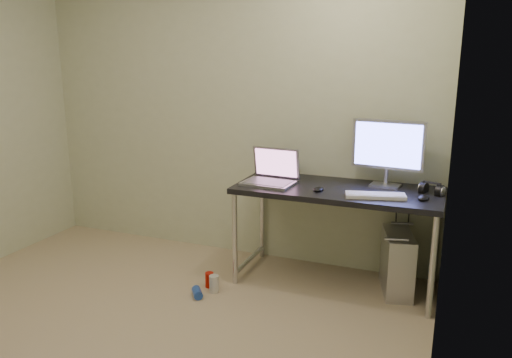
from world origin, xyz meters
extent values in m
plane|color=tan|center=(0.00, 0.00, 0.00)|extent=(3.50, 3.50, 0.00)
cube|color=beige|center=(0.00, 1.75, 1.25)|extent=(3.50, 0.02, 2.50)
cube|color=beige|center=(1.75, 0.00, 1.25)|extent=(0.02, 3.50, 2.50)
cube|color=black|center=(1.01, 1.43, 0.73)|extent=(1.48, 0.65, 0.04)
cylinder|color=silver|center=(0.31, 1.14, 0.35)|extent=(0.04, 0.04, 0.71)
cylinder|color=silver|center=(0.31, 1.71, 0.35)|extent=(0.04, 0.04, 0.71)
cylinder|color=silver|center=(1.71, 1.14, 0.35)|extent=(0.04, 0.04, 0.71)
cylinder|color=silver|center=(1.71, 1.71, 0.35)|extent=(0.04, 0.04, 0.71)
cylinder|color=silver|center=(0.31, 1.43, 0.08)|extent=(0.04, 0.57, 0.04)
cylinder|color=silver|center=(1.71, 1.43, 0.08)|extent=(0.04, 0.57, 0.04)
cube|color=#B0B0B4|center=(1.46, 1.46, 0.22)|extent=(0.29, 0.46, 0.45)
cylinder|color=#B5B6BD|center=(1.46, 1.28, 0.47)|extent=(0.16, 0.06, 0.02)
cylinder|color=#B5B6BD|center=(1.46, 1.64, 0.47)|extent=(0.16, 0.06, 0.02)
cylinder|color=black|center=(1.41, 1.70, 0.40)|extent=(0.01, 0.16, 0.69)
cylinder|color=black|center=(1.50, 1.68, 0.38)|extent=(0.02, 0.11, 0.71)
cylinder|color=#B20F03|center=(0.16, 1.01, 0.06)|extent=(0.07, 0.07, 0.11)
cylinder|color=silver|center=(0.23, 0.95, 0.06)|extent=(0.09, 0.09, 0.13)
cylinder|color=#244BB6|center=(0.15, 0.84, 0.03)|extent=(0.12, 0.13, 0.06)
cube|color=#B5B6BD|center=(0.50, 1.33, 0.76)|extent=(0.39, 0.29, 0.02)
cube|color=gray|center=(0.50, 1.33, 0.77)|extent=(0.34, 0.24, 0.00)
cube|color=gray|center=(0.51, 1.48, 0.89)|extent=(0.37, 0.08, 0.24)
cube|color=#724360|center=(0.51, 1.47, 0.89)|extent=(0.33, 0.06, 0.21)
cube|color=#B5B6BD|center=(1.32, 1.60, 0.76)|extent=(0.22, 0.17, 0.02)
cylinder|color=#B5B6BD|center=(1.32, 1.62, 0.82)|extent=(0.03, 0.03, 0.11)
cube|color=#B5B6BD|center=(1.32, 1.61, 1.06)|extent=(0.52, 0.09, 0.36)
cube|color=#565EDB|center=(1.32, 1.59, 1.06)|extent=(0.47, 0.05, 0.31)
cube|color=white|center=(1.30, 1.28, 0.76)|extent=(0.42, 0.22, 0.02)
ellipsoid|color=black|center=(1.61, 1.34, 0.77)|extent=(0.09, 0.13, 0.04)
ellipsoid|color=black|center=(0.90, 1.30, 0.77)|extent=(0.08, 0.12, 0.04)
cylinder|color=black|center=(1.59, 1.51, 0.78)|extent=(0.07, 0.10, 0.10)
cylinder|color=black|center=(1.71, 1.51, 0.78)|extent=(0.07, 0.10, 0.10)
cube|color=black|center=(1.65, 1.51, 0.83)|extent=(0.12, 0.06, 0.01)
cube|color=black|center=(0.40, 1.73, 0.85)|extent=(0.25, 0.13, 0.20)
cylinder|color=silver|center=(0.60, 1.70, 0.80)|extent=(0.01, 0.01, 0.09)
cylinder|color=white|center=(0.60, 1.70, 0.85)|extent=(0.04, 0.04, 0.04)
camera|label=1|loc=(1.76, -2.05, 1.68)|focal=35.00mm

